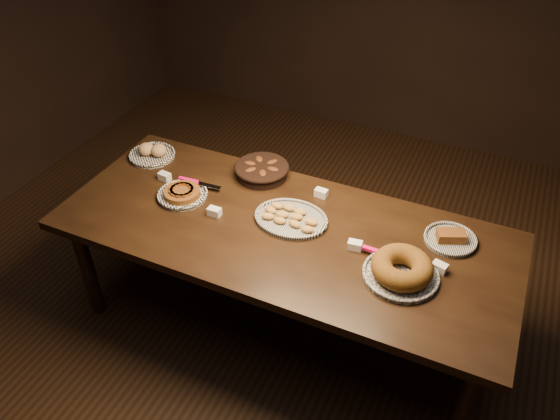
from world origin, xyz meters
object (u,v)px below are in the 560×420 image
at_px(buffet_table, 283,238).
at_px(bundt_cake_plate, 402,269).
at_px(madeleine_platter, 290,218).
at_px(apple_tart_plate, 183,193).

distance_m(buffet_table, bundt_cake_plate, 0.67).
bearing_deg(madeleine_platter, bundt_cake_plate, -39.20).
height_order(apple_tart_plate, bundt_cake_plate, bundt_cake_plate).
xyz_separation_m(apple_tart_plate, bundt_cake_plate, (1.27, -0.11, 0.03)).
height_order(buffet_table, apple_tart_plate, apple_tart_plate).
height_order(buffet_table, madeleine_platter, madeleine_platter).
relative_size(buffet_table, apple_tart_plate, 7.62).
relative_size(apple_tart_plate, madeleine_platter, 0.80).
height_order(apple_tart_plate, madeleine_platter, apple_tart_plate).
bearing_deg(bundt_cake_plate, buffet_table, -174.25).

